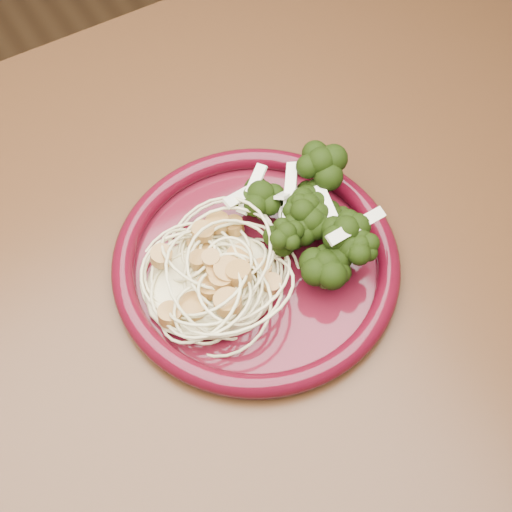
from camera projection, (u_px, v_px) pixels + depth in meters
The scene contains 6 objects.
dining_table at pixel (339, 299), 0.74m from camera, with size 1.20×0.80×0.75m.
dinner_plate at pixel (256, 262), 0.64m from camera, with size 0.26×0.26×0.02m.
spaghetti_pile at pixel (212, 279), 0.62m from camera, with size 0.12×0.11×0.03m, color beige.
scallop_cluster at pixel (210, 258), 0.59m from camera, with size 0.12×0.12×0.04m, color #B3823D, non-canonical shape.
broccoli_pile at pixel (308, 224), 0.63m from camera, with size 0.09×0.14×0.05m, color black.
onion_garnish at pixel (311, 203), 0.61m from camera, with size 0.06×0.09×0.05m, color #F1F1CC, non-canonical shape.
Camera 1 is at (-0.26, -0.26, 1.30)m, focal length 50.00 mm.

